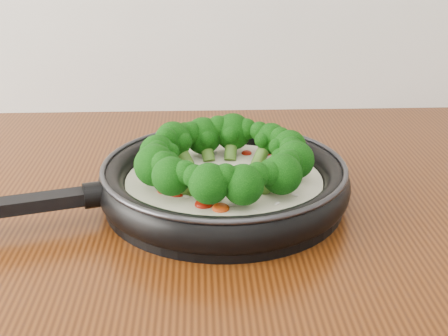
{
  "coord_description": "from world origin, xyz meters",
  "views": [
    {
      "loc": [
        -0.14,
        0.34,
        1.26
      ],
      "look_at": [
        -0.1,
        1.07,
        0.95
      ],
      "focal_mm": 47.56,
      "sensor_mm": 36.0,
      "label": 1
    }
  ],
  "objects": [
    {
      "name": "skillet",
      "position": [
        -0.11,
        1.07,
        0.94
      ],
      "size": [
        0.55,
        0.42,
        0.1
      ],
      "color": "black",
      "rests_on": "counter"
    }
  ]
}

